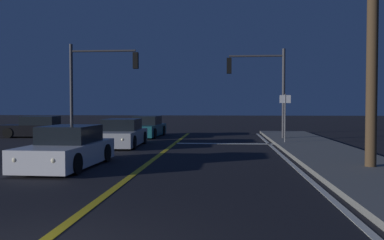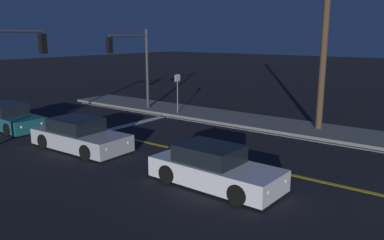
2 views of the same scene
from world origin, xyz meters
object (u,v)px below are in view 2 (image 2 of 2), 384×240
car_parked_curb_teal (9,118)px  utility_pole_right (325,36)px  street_sign_corner (177,88)px  car_side_waiting_silver (80,136)px  car_mid_block_white (214,168)px  traffic_signal_near_right (133,58)px

car_parked_curb_teal → utility_pole_right: (9.45, -13.30, 4.25)m
street_sign_corner → utility_pole_right: bearing=-80.4°
car_side_waiting_silver → car_mid_block_white: same height
car_parked_curb_teal → car_side_waiting_silver: (-0.10, -6.15, 0.00)m
car_parked_curb_teal → street_sign_corner: (8.05, -4.99, 1.15)m
car_side_waiting_silver → traffic_signal_near_right: 8.74m
car_parked_curb_teal → street_sign_corner: 9.54m
utility_pole_right → traffic_signal_near_right: bearing=101.8°
car_parked_curb_teal → car_mid_block_white: 13.20m
car_side_waiting_silver → utility_pole_right: bearing=141.6°
car_side_waiting_silver → utility_pole_right: (9.55, -7.14, 4.25)m
traffic_signal_near_right → utility_pole_right: (2.32, -11.11, 1.35)m
car_parked_curb_teal → traffic_signal_near_right: (7.13, -2.19, 2.90)m
car_side_waiting_silver → car_mid_block_white: size_ratio=1.03×
car_parked_curb_teal → street_sign_corner: size_ratio=1.81×
car_parked_curb_teal → street_sign_corner: bearing=150.7°
car_side_waiting_silver → car_mid_block_white: (0.03, -7.04, -0.00)m
traffic_signal_near_right → street_sign_corner: 3.43m
utility_pole_right → car_mid_block_white: bearing=179.4°
car_mid_block_white → utility_pole_right: utility_pole_right is taller
car_mid_block_white → car_side_waiting_silver: bearing=-88.1°
car_mid_block_white → street_sign_corner: (8.12, 8.21, 1.15)m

